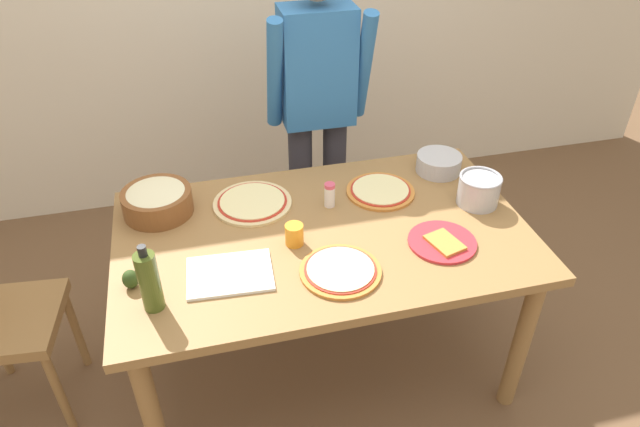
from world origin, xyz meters
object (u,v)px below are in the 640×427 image
at_px(dining_table, 323,249).
at_px(person_cook, 318,104).
at_px(plate_with_slice, 443,242).
at_px(avocado, 131,279).
at_px(cutting_board_white, 230,274).
at_px(olive_oil_bottle, 149,281).
at_px(popcorn_bowl, 157,200).
at_px(salt_shaker, 330,195).
at_px(mixing_bowl_steel, 439,163).
at_px(pizza_cooked_on_tray, 339,271).
at_px(cup_orange, 294,235).
at_px(pizza_second_cooked, 380,191).
at_px(pizza_raw_on_board, 252,202).
at_px(steel_pot, 479,190).

bearing_deg(dining_table, person_cook, 77.69).
distance_m(dining_table, plate_with_slice, 0.47).
bearing_deg(avocado, cutting_board_white, -3.92).
relative_size(olive_oil_bottle, cutting_board_white, 0.85).
bearing_deg(popcorn_bowl, salt_shaker, -10.23).
bearing_deg(salt_shaker, mixing_bowl_steel, 14.91).
distance_m(pizza_cooked_on_tray, popcorn_bowl, 0.82).
relative_size(olive_oil_bottle, cup_orange, 3.01).
height_order(person_cook, cutting_board_white, person_cook).
xyz_separation_m(pizza_cooked_on_tray, plate_with_slice, (0.42, 0.06, -0.00)).
bearing_deg(olive_oil_bottle, plate_with_slice, 4.12).
relative_size(cup_orange, cutting_board_white, 0.28).
relative_size(person_cook, salt_shaker, 15.28).
distance_m(dining_table, pizza_cooked_on_tray, 0.27).
distance_m(pizza_second_cooked, mixing_bowl_steel, 0.33).
distance_m(pizza_second_cooked, cup_orange, 0.50).
bearing_deg(person_cook, plate_with_slice, -74.90).
bearing_deg(person_cook, pizza_raw_on_board, -128.61).
height_order(popcorn_bowl, cutting_board_white, popcorn_bowl).
xyz_separation_m(dining_table, popcorn_bowl, (-0.62, 0.29, 0.15)).
height_order(pizza_raw_on_board, pizza_cooked_on_tray, same).
distance_m(olive_oil_bottle, steel_pot, 1.35).
xyz_separation_m(person_cook, cutting_board_white, (-0.55, -0.92, -0.17)).
distance_m(person_cook, avocado, 1.27).
xyz_separation_m(person_cook, cup_orange, (-0.29, -0.80, -0.14)).
distance_m(person_cook, pizza_raw_on_board, 0.67).
xyz_separation_m(dining_table, plate_with_slice, (0.42, -0.19, 0.10)).
relative_size(pizza_cooked_on_tray, salt_shaker, 2.77).
distance_m(dining_table, cutting_board_white, 0.43).
distance_m(pizza_second_cooked, steel_pot, 0.41).
height_order(pizza_second_cooked, mixing_bowl_steel, mixing_bowl_steel).
distance_m(plate_with_slice, avocado, 1.14).
xyz_separation_m(steel_pot, cup_orange, (-0.79, -0.08, -0.02)).
bearing_deg(popcorn_bowl, avocado, -103.12).
bearing_deg(cup_orange, popcorn_bowl, 145.81).
bearing_deg(popcorn_bowl, cutting_board_white, -62.83).
height_order(pizza_raw_on_board, cup_orange, cup_orange).
bearing_deg(mixing_bowl_steel, pizza_second_cooked, -161.36).
bearing_deg(plate_with_slice, avocado, 177.96).
distance_m(mixing_bowl_steel, cutting_board_white, 1.11).
height_order(steel_pot, cutting_board_white, steel_pot).
distance_m(person_cook, steel_pot, 0.89).
xyz_separation_m(pizza_second_cooked, mixing_bowl_steel, (0.31, 0.10, 0.03)).
distance_m(dining_table, pizza_raw_on_board, 0.36).
height_order(person_cook, pizza_second_cooked, person_cook).
relative_size(person_cook, cup_orange, 19.06).
bearing_deg(steel_pot, plate_with_slice, -138.84).
distance_m(pizza_raw_on_board, steel_pot, 0.94).
xyz_separation_m(steel_pot, salt_shaker, (-0.60, 0.13, -0.01)).
bearing_deg(olive_oil_bottle, mixing_bowl_steel, 24.40).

